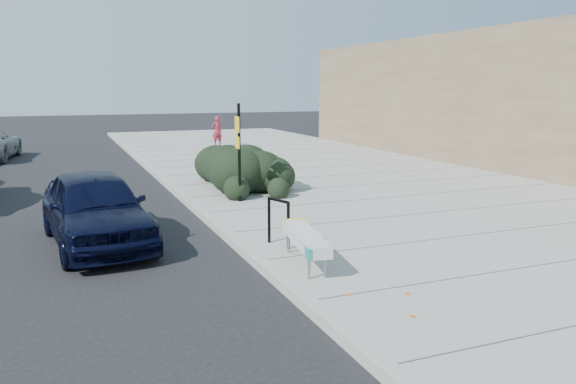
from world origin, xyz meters
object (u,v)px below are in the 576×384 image
at_px(pedestrian, 217,131).
at_px(sedan_navy, 95,208).
at_px(bench, 305,238).
at_px(bike_rack, 279,218).
at_px(sign_post, 239,146).

bearing_deg(pedestrian, sedan_navy, 57.24).
xyz_separation_m(bench, bike_rack, (0.00, 1.23, 0.08)).
xyz_separation_m(sedan_navy, pedestrian, (6.82, 16.18, 0.17)).
relative_size(sign_post, sedan_navy, 0.59).
height_order(sedan_navy, pedestrian, pedestrian).
bearing_deg(bike_rack, bench, -108.89).
relative_size(bench, sedan_navy, 0.45).
distance_m(bike_rack, pedestrian, 18.50).
relative_size(bench, sign_post, 0.76).
xyz_separation_m(sign_post, pedestrian, (3.15, 13.87, -0.68)).
relative_size(bench, pedestrian, 1.28).
distance_m(sign_post, pedestrian, 14.24).
bearing_deg(bench, sedan_navy, 143.81).
bearing_deg(bench, pedestrian, 88.60).
xyz_separation_m(bench, pedestrian, (3.72, 19.35, 0.30)).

